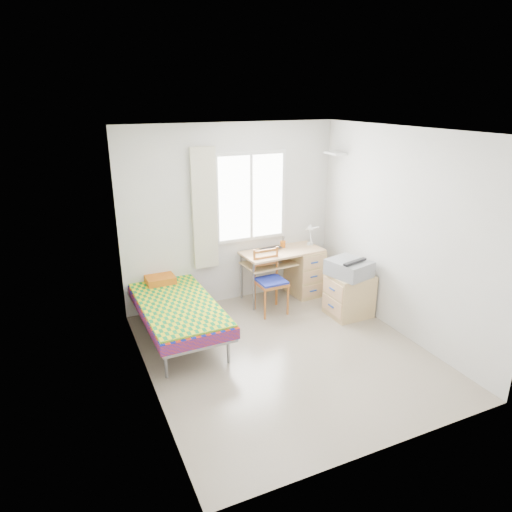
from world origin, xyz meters
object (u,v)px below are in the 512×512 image
Objects in this scene: desk at (300,269)px; cabinet at (349,295)px; chair at (270,277)px; bed at (175,304)px; printer at (349,268)px.

desk is 2.05× the size of cabinet.
bed is at bearing -177.29° from chair.
cabinet is at bearing -33.11° from chair.
chair reaches higher than cabinet.
printer is at bearing -13.29° from bed.
printer is (0.23, -0.92, 0.31)m from desk.
cabinet is 0.42m from printer.
chair is 1.13m from cabinet.
bed reaches higher than printer.
printer is at bearing -161.47° from cabinet.
bed is 2.38m from printer.
bed is 1.57× the size of desk.
chair is (1.40, 0.10, 0.11)m from bed.
bed is 1.41m from chair.
bed is at bearing 167.74° from cabinet.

